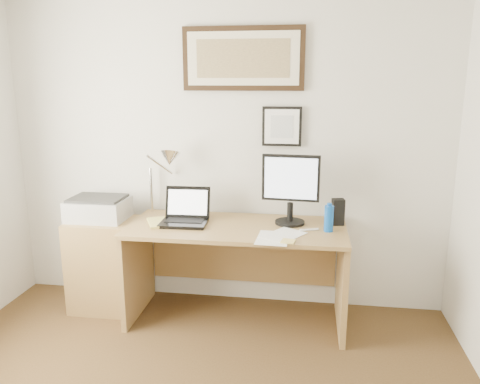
% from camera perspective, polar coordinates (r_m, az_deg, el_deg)
% --- Properties ---
extents(wall_back, '(3.50, 0.02, 2.50)m').
position_cam_1_polar(wall_back, '(3.71, -1.89, 5.05)').
color(wall_back, silver).
rests_on(wall_back, ground).
extents(side_cabinet, '(0.50, 0.40, 0.73)m').
position_cam_1_polar(side_cabinet, '(3.92, -16.16, -8.47)').
color(side_cabinet, olive).
rests_on(side_cabinet, floor).
extents(water_bottle, '(0.07, 0.07, 0.19)m').
position_cam_1_polar(water_bottle, '(3.35, 10.78, -3.21)').
color(water_bottle, '#0D4DB0').
rests_on(water_bottle, desk).
extents(bottle_cap, '(0.03, 0.03, 0.02)m').
position_cam_1_polar(bottle_cap, '(3.33, 10.85, -1.51)').
color(bottle_cap, '#0D4DB0').
rests_on(bottle_cap, water_bottle).
extents(speaker, '(0.10, 0.09, 0.19)m').
position_cam_1_polar(speaker, '(3.52, 11.85, -2.39)').
color(speaker, black).
rests_on(speaker, desk).
extents(paper_sheet_a, '(0.23, 0.32, 0.00)m').
position_cam_1_polar(paper_sheet_a, '(3.19, 4.04, -5.62)').
color(paper_sheet_a, white).
rests_on(paper_sheet_a, desk).
extents(paper_sheet_b, '(0.34, 0.36, 0.00)m').
position_cam_1_polar(paper_sheet_b, '(3.25, 5.32, -5.22)').
color(paper_sheet_b, white).
rests_on(paper_sheet_b, desk).
extents(sticky_pad, '(0.10, 0.10, 0.01)m').
position_cam_1_polar(sticky_pad, '(3.12, 5.89, -5.99)').
color(sticky_pad, '#E4CB6C').
rests_on(sticky_pad, desk).
extents(marker_pen, '(0.14, 0.06, 0.02)m').
position_cam_1_polar(marker_pen, '(3.36, 8.42, -4.58)').
color(marker_pen, white).
rests_on(marker_pen, desk).
extents(book, '(0.28, 0.31, 0.02)m').
position_cam_1_polar(book, '(3.53, -11.08, -3.79)').
color(book, '#D2C763').
rests_on(book, desk).
extents(desk, '(1.60, 0.70, 0.75)m').
position_cam_1_polar(desk, '(3.60, -0.24, -7.32)').
color(desk, olive).
rests_on(desk, floor).
extents(laptop, '(0.35, 0.30, 0.26)m').
position_cam_1_polar(laptop, '(3.52, -6.69, -2.86)').
color(laptop, black).
rests_on(laptop, desk).
extents(lcd_monitor, '(0.42, 0.22, 0.52)m').
position_cam_1_polar(lcd_monitor, '(3.43, 6.19, 0.74)').
color(lcd_monitor, black).
rests_on(lcd_monitor, desk).
extents(printer, '(0.44, 0.34, 0.18)m').
position_cam_1_polar(printer, '(3.82, -16.88, -1.91)').
color(printer, '#AAAAAD').
rests_on(printer, side_cabinet).
extents(desk_lamp, '(0.29, 0.27, 0.53)m').
position_cam_1_polar(desk_lamp, '(3.64, -8.78, 3.73)').
color(desk_lamp, silver).
rests_on(desk_lamp, desk).
extents(picture_large, '(0.92, 0.04, 0.47)m').
position_cam_1_polar(picture_large, '(3.62, 0.37, 15.95)').
color(picture_large, black).
rests_on(picture_large, wall_back).
extents(picture_small, '(0.30, 0.03, 0.30)m').
position_cam_1_polar(picture_small, '(3.61, 5.13, 7.96)').
color(picture_small, black).
rests_on(picture_small, wall_back).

